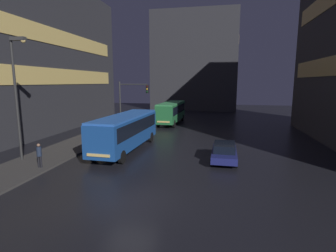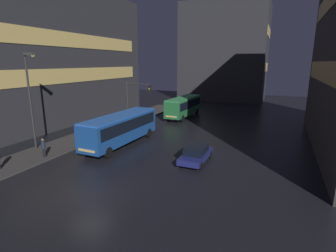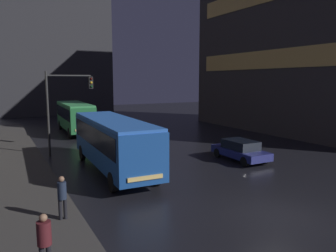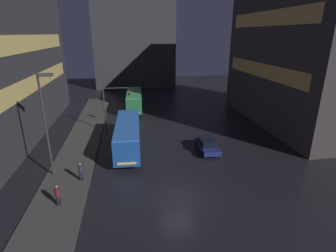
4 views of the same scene
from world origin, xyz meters
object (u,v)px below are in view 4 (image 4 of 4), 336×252
at_px(traffic_light_main, 113,101).
at_px(pedestrian_near, 81,170).
at_px(car_taxi, 207,145).
at_px(pedestrian_mid, 58,194).
at_px(street_lamp_sidewalk, 46,112).
at_px(bus_near, 128,133).
at_px(bus_far, 134,99).

bearing_deg(traffic_light_main, pedestrian_near, -101.55).
xyz_separation_m(car_taxi, traffic_light_main, (-10.02, 7.39, 3.36)).
height_order(pedestrian_mid, street_lamp_sidewalk, street_lamp_sidewalk).
bearing_deg(street_lamp_sidewalk, bus_near, 35.35).
xyz_separation_m(bus_near, street_lamp_sidewalk, (-6.47, -4.59, 4.00)).
bearing_deg(pedestrian_mid, pedestrian_near, -120.90).
distance_m(bus_near, bus_far, 15.58).
xyz_separation_m(bus_far, pedestrian_near, (-5.19, -21.54, -0.77)).
height_order(pedestrian_near, pedestrian_mid, pedestrian_near).
bearing_deg(car_taxi, pedestrian_mid, 31.09).
distance_m(bus_far, car_taxi, 18.58).
distance_m(bus_near, traffic_light_main, 6.45).
bearing_deg(street_lamp_sidewalk, pedestrian_mid, -74.24).
bearing_deg(street_lamp_sidewalk, traffic_light_main, 65.13).
bearing_deg(pedestrian_mid, bus_near, -131.84).
bearing_deg(traffic_light_main, street_lamp_sidewalk, -114.87).
bearing_deg(traffic_light_main, bus_far, 74.05).
bearing_deg(bus_near, pedestrian_mid, 63.46).
height_order(bus_near, bus_far, bus_near).
xyz_separation_m(bus_near, pedestrian_near, (-4.05, -6.00, -0.81)).
relative_size(car_taxi, traffic_light_main, 0.72).
bearing_deg(pedestrian_mid, bus_far, -117.26).
distance_m(pedestrian_near, pedestrian_mid, 3.52).
distance_m(bus_near, pedestrian_near, 7.29).
height_order(bus_near, pedestrian_mid, bus_near).
bearing_deg(bus_far, bus_near, 88.06).
distance_m(car_taxi, pedestrian_near, 13.23).
xyz_separation_m(car_taxi, street_lamp_sidewalk, (-14.86, -3.06, 5.21)).
bearing_deg(car_taxi, street_lamp_sidewalk, 12.66).
bearing_deg(bus_far, pedestrian_near, 78.71).
relative_size(pedestrian_near, pedestrian_mid, 1.00).
relative_size(bus_near, car_taxi, 2.37).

